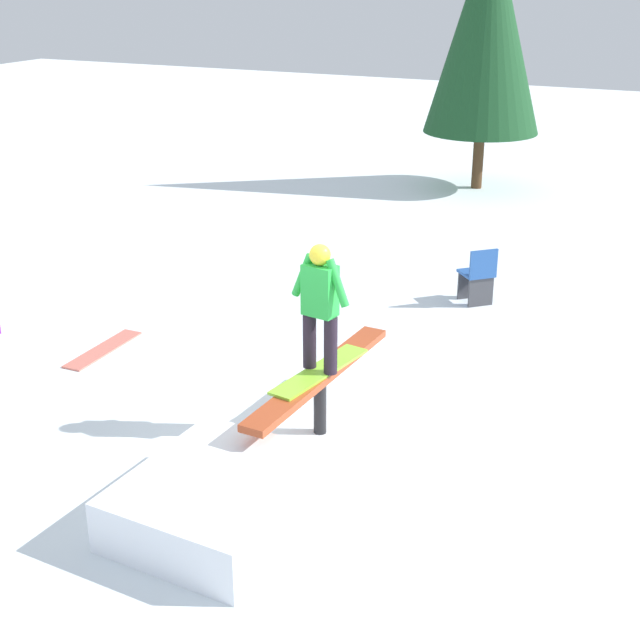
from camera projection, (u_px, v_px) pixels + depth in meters
ground_plane at (320, 432)px, 9.75m from camera, size 60.00×60.00×0.00m
rail_feature at (320, 381)px, 9.51m from camera, size 2.79×0.45×0.73m
snow_kicker_ramp at (219, 500)px, 8.08m from camera, size 1.89×1.61×0.50m
main_rider_on_rail at (320, 311)px, 9.21m from camera, size 1.50×0.71×1.42m
loose_snowboard_coral at (103, 349)px, 11.79m from camera, size 1.35×0.29×0.02m
folding_chair at (478, 277)px, 13.26m from camera, size 0.62×0.62×0.88m
pine_tree_near at (487, 26)px, 18.90m from camera, size 2.52×2.52×5.74m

